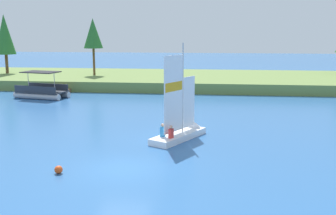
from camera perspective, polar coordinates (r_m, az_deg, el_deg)
The scene contains 8 objects.
ground_plane at distance 19.93m, azimuth -6.30°, elevation -8.53°, with size 200.00×200.00×0.00m, color #2D609E.
shore_bank at distance 49.86m, azimuth 1.52°, elevation 3.92°, with size 80.00×15.41×1.13m, color olive.
shoreline_tree_left at distance 55.71m, azimuth -21.96°, elevation 9.47°, with size 2.52×2.52×7.39m.
shoreline_tree_midleft at distance 50.62m, azimuth -10.49°, elevation 10.16°, with size 2.32×2.32×6.83m.
wooden_dock at distance 43.20m, azimuth -15.41°, elevation 1.97°, with size 1.75×5.01×0.40m, color brown.
sailboat at distance 25.47m, azimuth 2.45°, elevation -3.05°, with size 3.49×4.96×6.24m.
pontoon_boat at distance 41.75m, azimuth -17.30°, elevation 2.19°, with size 5.40×3.34×2.59m.
channel_buoy at distance 19.78m, azimuth -15.12°, elevation -8.42°, with size 0.38×0.38×0.38m, color #E54C19.
Camera 1 is at (4.25, -18.32, 6.59)m, focal length 43.42 mm.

